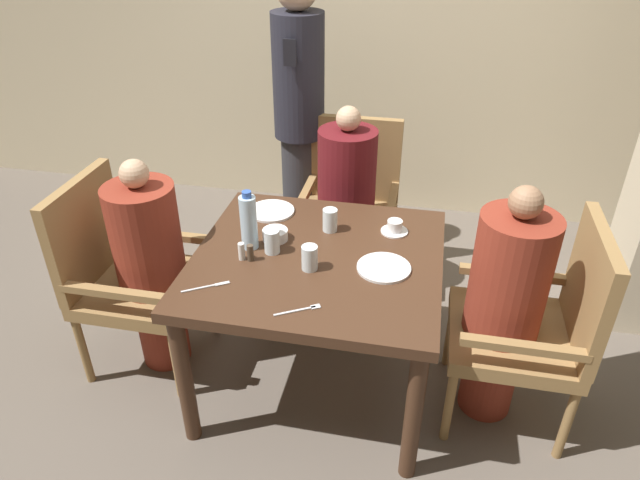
{
  "coord_description": "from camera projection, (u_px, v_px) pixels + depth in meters",
  "views": [
    {
      "loc": [
        0.43,
        -2.02,
        2.09
      ],
      "look_at": [
        0.0,
        0.05,
        0.78
      ],
      "focal_mm": 32.0,
      "sensor_mm": 36.0,
      "label": 1
    }
  ],
  "objects": [
    {
      "name": "wall_back",
      "position": [
        378.0,
        12.0,
        3.74
      ],
      "size": [
        8.0,
        0.06,
        2.8
      ],
      "color": "beige",
      "rests_on": "ground_plane"
    },
    {
      "name": "ground_plane",
      "position": [
        318.0,
        378.0,
        2.85
      ],
      "size": [
        16.0,
        16.0,
        0.0
      ],
      "primitive_type": "plane",
      "color": "#60564C"
    },
    {
      "name": "diner_in_left_chair",
      "position": [
        151.0,
        265.0,
        2.69
      ],
      "size": [
        0.32,
        0.32,
        1.11
      ],
      "color": "maroon",
      "rests_on": "ground_plane"
    },
    {
      "name": "plate_main_left",
      "position": [
        384.0,
        268.0,
        2.38
      ],
      "size": [
        0.23,
        0.23,
        0.01
      ],
      "color": "white",
      "rests_on": "dining_table"
    },
    {
      "name": "salt_shaker",
      "position": [
        241.0,
        251.0,
        2.43
      ],
      "size": [
        0.03,
        0.03,
        0.08
      ],
      "color": "white",
      "rests_on": "dining_table"
    },
    {
      "name": "water_bottle",
      "position": [
        249.0,
        222.0,
        2.47
      ],
      "size": [
        0.07,
        0.07,
        0.27
      ],
      "color": "silver",
      "rests_on": "dining_table"
    },
    {
      "name": "diner_in_right_chair",
      "position": [
        504.0,
        305.0,
        2.41
      ],
      "size": [
        0.32,
        0.32,
        1.15
      ],
      "color": "maroon",
      "rests_on": "ground_plane"
    },
    {
      "name": "diner_in_far_chair",
      "position": [
        346.0,
        202.0,
        3.2
      ],
      "size": [
        0.32,
        0.32,
        1.14
      ],
      "color": "#5B1419",
      "rests_on": "ground_plane"
    },
    {
      "name": "chair_far_side",
      "position": [
        350.0,
        200.0,
        3.35
      ],
      "size": [
        0.54,
        0.54,
        0.98
      ],
      "color": "olive",
      "rests_on": "ground_plane"
    },
    {
      "name": "glass_tall_far",
      "position": [
        310.0,
        258.0,
        2.36
      ],
      "size": [
        0.07,
        0.07,
        0.11
      ],
      "color": "silver",
      "rests_on": "dining_table"
    },
    {
      "name": "bowl_small",
      "position": [
        275.0,
        235.0,
        2.57
      ],
      "size": [
        0.12,
        0.12,
        0.05
      ],
      "color": "white",
      "rests_on": "dining_table"
    },
    {
      "name": "chair_right_side",
      "position": [
        538.0,
        321.0,
        2.41
      ],
      "size": [
        0.54,
        0.54,
        0.98
      ],
      "color": "olive",
      "rests_on": "ground_plane"
    },
    {
      "name": "glass_tall_mid",
      "position": [
        272.0,
        241.0,
        2.47
      ],
      "size": [
        0.07,
        0.07,
        0.11
      ],
      "color": "silver",
      "rests_on": "dining_table"
    },
    {
      "name": "knife_beside_plate",
      "position": [
        208.0,
        286.0,
        2.28
      ],
      "size": [
        0.17,
        0.11,
        0.0
      ],
      "color": "silver",
      "rests_on": "dining_table"
    },
    {
      "name": "plate_main_right",
      "position": [
        271.0,
        211.0,
        2.8
      ],
      "size": [
        0.23,
        0.23,
        0.01
      ],
      "color": "white",
      "rests_on": "dining_table"
    },
    {
      "name": "pepper_shaker",
      "position": [
        250.0,
        253.0,
        2.42
      ],
      "size": [
        0.03,
        0.03,
        0.08
      ],
      "color": "#4C3D2D",
      "rests_on": "dining_table"
    },
    {
      "name": "fork_beside_plate",
      "position": [
        302.0,
        309.0,
        2.15
      ],
      "size": [
        0.17,
        0.11,
        0.0
      ],
      "color": "silver",
      "rests_on": "dining_table"
    },
    {
      "name": "dining_table",
      "position": [
        318.0,
        274.0,
        2.52
      ],
      "size": [
        1.07,
        1.02,
        0.73
      ],
      "color": "#422819",
      "rests_on": "ground_plane"
    },
    {
      "name": "standing_host",
      "position": [
        299.0,
        116.0,
        3.37
      ],
      "size": [
        0.3,
        0.33,
        1.76
      ],
      "color": "#2D2D33",
      "rests_on": "ground_plane"
    },
    {
      "name": "teacup_with_saucer",
      "position": [
        395.0,
        228.0,
        2.63
      ],
      "size": [
        0.13,
        0.13,
        0.06
      ],
      "color": "white",
      "rests_on": "dining_table"
    },
    {
      "name": "glass_tall_near",
      "position": [
        330.0,
        220.0,
        2.63
      ],
      "size": [
        0.07,
        0.07,
        0.11
      ],
      "color": "silver",
      "rests_on": "dining_table"
    },
    {
      "name": "chair_left_side",
      "position": [
        124.0,
        270.0,
        2.74
      ],
      "size": [
        0.54,
        0.54,
        0.98
      ],
      "color": "olive",
      "rests_on": "ground_plane"
    }
  ]
}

